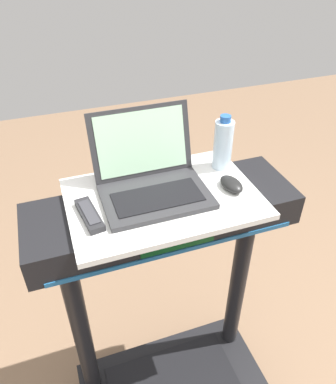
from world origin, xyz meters
The scene contains 5 objects.
desk_board centered at (0.00, 0.70, 1.10)m, with size 0.61×0.41×0.02m, color white.
laptop centered at (-0.03, 0.74, 1.16)m, with size 0.34×0.30×0.24m.
computer_mouse centered at (0.23, 0.66, 1.13)m, with size 0.06×0.10×0.03m, color black.
water_bottle centered at (0.25, 0.80, 1.21)m, with size 0.07×0.07×0.20m.
tv_remote centered at (-0.24, 0.67, 1.13)m, with size 0.07×0.16×0.02m.
Camera 1 is at (-0.31, -0.22, 1.85)m, focal length 35.27 mm.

